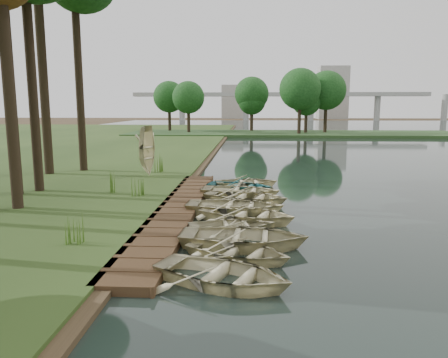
# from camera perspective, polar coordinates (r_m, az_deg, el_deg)

# --- Properties ---
(ground) EXTENTS (300.00, 300.00, 0.00)m
(ground) POSITION_cam_1_polar(r_m,az_deg,el_deg) (17.85, -1.00, -4.69)
(ground) COLOR #3D2F1D
(boardwalk) EXTENTS (1.60, 16.00, 0.30)m
(boardwalk) POSITION_cam_1_polar(r_m,az_deg,el_deg) (18.01, -6.10, -4.13)
(boardwalk) COLOR #3C2817
(boardwalk) RESTS_ON ground
(peninsula) EXTENTS (50.00, 14.00, 0.45)m
(peninsula) POSITION_cam_1_polar(r_m,az_deg,el_deg) (67.71, 9.10, 5.85)
(peninsula) COLOR #28441E
(peninsula) RESTS_ON ground
(far_trees) EXTENTS (45.60, 5.60, 8.80)m
(far_trees) POSITION_cam_1_polar(r_m,az_deg,el_deg) (67.37, 6.36, 11.17)
(far_trees) COLOR black
(far_trees) RESTS_ON peninsula
(bridge) EXTENTS (95.90, 4.00, 8.60)m
(bridge) POSITION_cam_1_polar(r_m,az_deg,el_deg) (137.72, 8.11, 10.51)
(bridge) COLOR #A5A5A0
(bridge) RESTS_ON ground
(building_a) EXTENTS (10.00, 8.00, 18.00)m
(building_a) POSITION_cam_1_polar(r_m,az_deg,el_deg) (159.92, 13.99, 10.86)
(building_a) COLOR #A5A5A0
(building_a) RESTS_ON ground
(building_b) EXTENTS (8.00, 8.00, 12.00)m
(building_b) POSITION_cam_1_polar(r_m,az_deg,el_deg) (162.39, 1.19, 10.05)
(building_b) COLOR #A5A5A0
(building_b) RESTS_ON ground
(rowboat_0) EXTENTS (4.21, 3.67, 0.73)m
(rowboat_0) POSITION_cam_1_polar(r_m,az_deg,el_deg) (10.86, -0.17, -11.88)
(rowboat_0) COLOR #C7BE90
(rowboat_0) RESTS_ON water
(rowboat_1) EXTENTS (3.75, 3.31, 0.64)m
(rowboat_1) POSITION_cam_1_polar(r_m,az_deg,el_deg) (12.56, 1.87, -9.09)
(rowboat_1) COLOR #C7BE90
(rowboat_1) RESTS_ON water
(rowboat_2) EXTENTS (4.15, 3.09, 0.82)m
(rowboat_2) POSITION_cam_1_polar(r_m,az_deg,el_deg) (13.57, 2.62, -7.27)
(rowboat_2) COLOR #C7BE90
(rowboat_2) RESTS_ON water
(rowboat_3) EXTENTS (3.44, 2.78, 0.63)m
(rowboat_3) POSITION_cam_1_polar(r_m,az_deg,el_deg) (15.14, 1.12, -5.86)
(rowboat_3) COLOR #C7BE90
(rowboat_3) RESTS_ON water
(rowboat_4) EXTENTS (4.39, 3.78, 0.76)m
(rowboat_4) POSITION_cam_1_polar(r_m,az_deg,el_deg) (16.49, 3.05, -4.35)
(rowboat_4) COLOR #C7BE90
(rowboat_4) RESTS_ON water
(rowboat_5) EXTENTS (4.12, 3.07, 0.82)m
(rowboat_5) POSITION_cam_1_polar(r_m,az_deg,el_deg) (17.68, 1.45, -3.31)
(rowboat_5) COLOR #C7BE90
(rowboat_5) RESTS_ON water
(rowboat_6) EXTENTS (4.49, 3.82, 0.79)m
(rowboat_6) POSITION_cam_1_polar(r_m,az_deg,el_deg) (19.57, 2.87, -2.11)
(rowboat_6) COLOR #C7BE90
(rowboat_6) RESTS_ON water
(rowboat_7) EXTENTS (4.09, 3.15, 0.78)m
(rowboat_7) POSITION_cam_1_polar(r_m,az_deg,el_deg) (20.96, 2.16, -1.33)
(rowboat_7) COLOR #C7BE90
(rowboat_7) RESTS_ON water
(rowboat_8) EXTENTS (3.86, 3.20, 0.69)m
(rowboat_8) POSITION_cam_1_polar(r_m,az_deg,el_deg) (22.45, 2.02, -0.72)
(rowboat_8) COLOR teal
(rowboat_8) RESTS_ON water
(rowboat_9) EXTENTS (3.76, 2.98, 0.70)m
(rowboat_9) POSITION_cam_1_polar(r_m,az_deg,el_deg) (23.51, 3.00, -0.26)
(rowboat_9) COLOR #C7BE90
(rowboat_9) RESTS_ON water
(stored_rowboat) EXTENTS (3.44, 2.87, 0.61)m
(stored_rowboat) POSITION_cam_1_polar(r_m,az_deg,el_deg) (26.35, -9.86, 1.12)
(stored_rowboat) COLOR #C7BE90
(stored_rowboat) RESTS_ON bank
(reeds_0) EXTENTS (0.60, 0.60, 0.90)m
(reeds_0) POSITION_cam_1_polar(r_m,az_deg,el_deg) (13.90, -18.99, -6.15)
(reeds_0) COLOR #3F661E
(reeds_0) RESTS_ON bank
(reeds_1) EXTENTS (0.60, 0.60, 0.95)m
(reeds_1) POSITION_cam_1_polar(r_m,az_deg,el_deg) (20.47, -11.15, -0.83)
(reeds_1) COLOR #3F661E
(reeds_1) RESTS_ON bank
(reeds_2) EXTENTS (0.60, 0.60, 1.05)m
(reeds_2) POSITION_cam_1_polar(r_m,az_deg,el_deg) (21.55, -14.68, -0.30)
(reeds_2) COLOR #3F661E
(reeds_2) RESTS_ON bank
(reeds_3) EXTENTS (0.60, 0.60, 1.14)m
(reeds_3) POSITION_cam_1_polar(r_m,az_deg,el_deg) (27.64, -8.43, 2.09)
(reeds_3) COLOR #3F661E
(reeds_3) RESTS_ON bank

